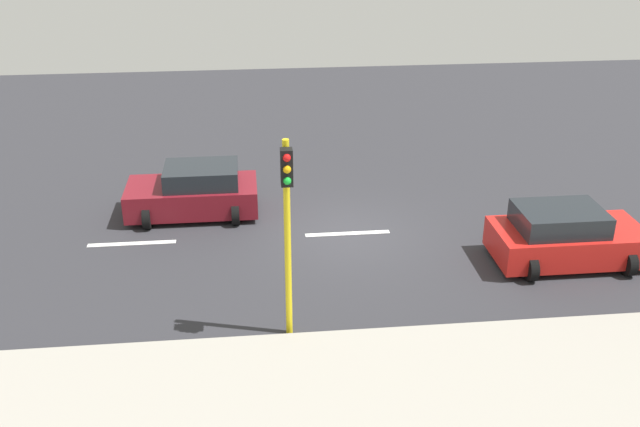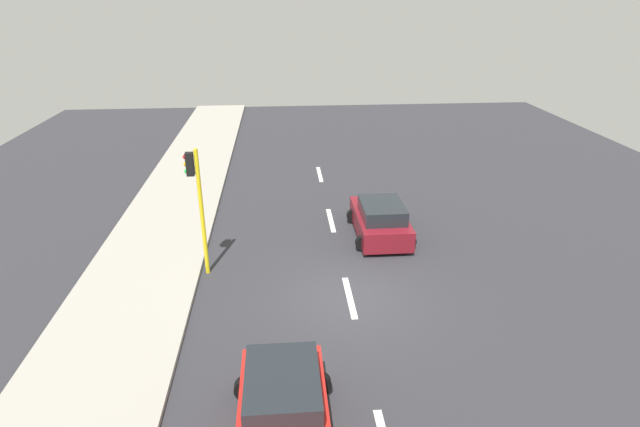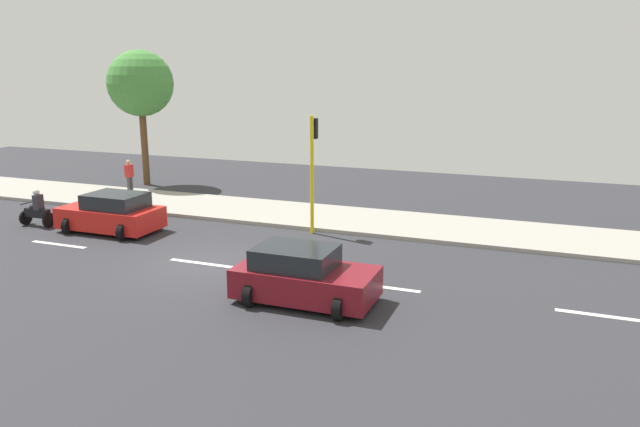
{
  "view_description": "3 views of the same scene",
  "coord_description": "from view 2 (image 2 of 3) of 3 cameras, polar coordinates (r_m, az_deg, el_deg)",
  "views": [
    {
      "loc": [
        18.16,
        -2.69,
        9.09
      ],
      "look_at": [
        1.62,
        -0.96,
        1.42
      ],
      "focal_mm": 40.6,
      "sensor_mm": 36.0,
      "label": 1
    },
    {
      "loc": [
        2.07,
        13.6,
        9.02
      ],
      "look_at": [
        0.69,
        -3.29,
        1.54
      ],
      "focal_mm": 28.19,
      "sensor_mm": 36.0,
      "label": 2
    },
    {
      "loc": [
        -16.42,
        -10.45,
        6.33
      ],
      "look_at": [
        1.97,
        -3.36,
        1.53
      ],
      "focal_mm": 34.45,
      "sensor_mm": 36.0,
      "label": 3
    }
  ],
  "objects": [
    {
      "name": "car_maroon",
      "position": [
        20.14,
        6.87,
        -0.73
      ],
      "size": [
        2.34,
        3.82,
        1.52
      ],
      "color": "maroon",
      "rests_on": "ground"
    },
    {
      "name": "lane_stripe_far_north",
      "position": [
        27.22,
        -0.04,
        4.47
      ],
      "size": [
        0.2,
        2.4,
        0.01
      ],
      "primitive_type": "cube",
      "color": "white",
      "rests_on": "ground"
    },
    {
      "name": "sidewalk",
      "position": [
        17.01,
        -21.05,
        -9.72
      ],
      "size": [
        4.0,
        60.0,
        0.15
      ],
      "primitive_type": "cube",
      "color": "#9E998E",
      "rests_on": "ground"
    },
    {
      "name": "car_red",
      "position": [
        11.69,
        -4.2,
        -21.56
      ],
      "size": [
        2.35,
        3.86,
        1.52
      ],
      "color": "red",
      "rests_on": "ground"
    },
    {
      "name": "traffic_light_corner",
      "position": [
        16.94,
        -13.78,
        2.03
      ],
      "size": [
        0.49,
        0.24,
        4.5
      ],
      "color": "yellow",
      "rests_on": "ground"
    },
    {
      "name": "lane_stripe_mid",
      "position": [
        16.45,
        3.38,
        -9.46
      ],
      "size": [
        0.2,
        2.4,
        0.01
      ],
      "primitive_type": "cube",
      "color": "white",
      "rests_on": "ground"
    },
    {
      "name": "lane_stripe_north",
      "position": [
        21.67,
        1.24,
        -0.77
      ],
      "size": [
        0.2,
        2.4,
        0.01
      ],
      "primitive_type": "cube",
      "color": "white",
      "rests_on": "ground"
    },
    {
      "name": "ground_plane",
      "position": [
        16.48,
        3.38,
        -9.63
      ],
      "size": [
        40.0,
        60.0,
        0.1
      ],
      "primitive_type": "cube",
      "color": "#2D2D33"
    }
  ]
}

